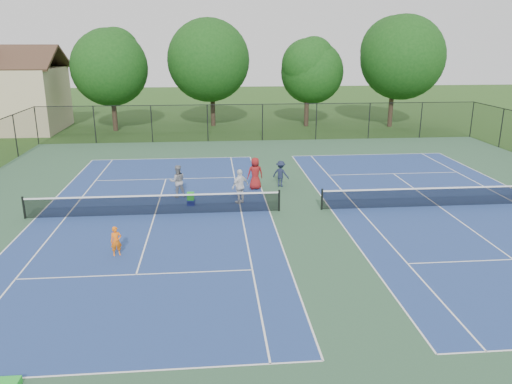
{
  "coord_description": "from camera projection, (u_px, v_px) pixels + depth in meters",
  "views": [
    {
      "loc": [
        -4.24,
        -22.7,
        7.88
      ],
      "look_at": [
        -2.26,
        -1.0,
        1.3
      ],
      "focal_mm": 35.0,
      "sensor_mm": 36.0,
      "label": 1
    }
  ],
  "objects": [
    {
      "name": "bystander_b",
      "position": [
        281.0,
        174.0,
        28.08
      ],
      "size": [
        1.11,
        0.97,
        1.49
      ],
      "primitive_type": "imported",
      "rotation": [
        0.0,
        0.0,
        2.6
      ],
      "color": "#192038",
      "rests_on": "ground"
    },
    {
      "name": "clapboard_house",
      "position": [
        3.0,
        97.0,
        45.23
      ],
      "size": [
        10.8,
        8.1,
        7.65
      ],
      "color": "tan",
      "rests_on": "ground"
    },
    {
      "name": "perimeter_fence",
      "position": [
        301.0,
        179.0,
        23.82
      ],
      "size": [
        36.08,
        36.08,
        3.02
      ],
      "color": "black",
      "rests_on": "ground"
    },
    {
      "name": "tree_back_b",
      "position": [
        212.0,
        56.0,
        46.82
      ],
      "size": [
        7.6,
        7.6,
        10.03
      ],
      "color": "#2D2116",
      "rests_on": "ground"
    },
    {
      "name": "tree_back_c",
      "position": [
        308.0,
        68.0,
        46.97
      ],
      "size": [
        6.0,
        6.0,
        8.4
      ],
      "color": "#2D2116",
      "rests_on": "ground"
    },
    {
      "name": "ground",
      "position": [
        300.0,
        210.0,
        24.28
      ],
      "size": [
        140.0,
        140.0,
        0.0
      ],
      "primitive_type": "plane",
      "color": "#234716",
      "rests_on": "ground"
    },
    {
      "name": "tree_back_d",
      "position": [
        395.0,
        53.0,
        46.32
      ],
      "size": [
        7.8,
        7.8,
        10.37
      ],
      "color": "#2D2116",
      "rests_on": "ground"
    },
    {
      "name": "instructor",
      "position": [
        178.0,
        181.0,
        26.13
      ],
      "size": [
        0.95,
        0.81,
        1.73
      ],
      "primitive_type": "imported",
      "rotation": [
        0.0,
        0.0,
        3.34
      ],
      "color": "gray",
      "rests_on": "ground"
    },
    {
      "name": "ball_hopper",
      "position": [
        191.0,
        196.0,
        24.89
      ],
      "size": [
        0.36,
        0.29,
        0.39
      ],
      "primitive_type": "cube",
      "rotation": [
        0.0,
        0.0,
        -0.09
      ],
      "color": "green",
      "rests_on": "ball_crate"
    },
    {
      "name": "child_player",
      "position": [
        116.0,
        241.0,
        19.02
      ],
      "size": [
        0.5,
        0.41,
        1.17
      ],
      "primitive_type": "imported",
      "rotation": [
        0.0,
        0.0,
        0.35
      ],
      "color": "orange",
      "rests_on": "ground"
    },
    {
      "name": "bystander_c",
      "position": [
        255.0,
        173.0,
        27.55
      ],
      "size": [
        0.96,
        0.7,
        1.79
      ],
      "primitive_type": "imported",
      "rotation": [
        0.0,
        0.0,
        3.3
      ],
      "color": "maroon",
      "rests_on": "ground"
    },
    {
      "name": "tennis_court_right",
      "position": [
        439.0,
        204.0,
        24.86
      ],
      "size": [
        12.0,
        23.83,
        1.07
      ],
      "color": "navy",
      "rests_on": "ground"
    },
    {
      "name": "bystander_a",
      "position": [
        240.0,
        186.0,
        25.12
      ],
      "size": [
        1.09,
        0.98,
        1.78
      ],
      "primitive_type": "imported",
      "rotation": [
        0.0,
        0.0,
        3.8
      ],
      "color": "white",
      "rests_on": "ground"
    },
    {
      "name": "tennis_court_left",
      "position": [
        155.0,
        213.0,
        23.65
      ],
      "size": [
        12.0,
        23.83,
        1.07
      ],
      "color": "navy",
      "rests_on": "ground"
    },
    {
      "name": "court_pad",
      "position": [
        300.0,
        210.0,
        24.28
      ],
      "size": [
        36.0,
        36.0,
        0.01
      ],
      "primitive_type": "cube",
      "color": "#2F5539",
      "rests_on": "ground"
    },
    {
      "name": "tree_back_a",
      "position": [
        110.0,
        63.0,
        44.29
      ],
      "size": [
        6.8,
        6.8,
        9.15
      ],
      "color": "#2D2116",
      "rests_on": "ground"
    },
    {
      "name": "ball_crate",
      "position": [
        191.0,
        203.0,
        24.99
      ],
      "size": [
        0.39,
        0.31,
        0.29
      ],
      "primitive_type": "cube",
      "rotation": [
        0.0,
        0.0,
        -0.1
      ],
      "color": "navy",
      "rests_on": "ground"
    }
  ]
}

